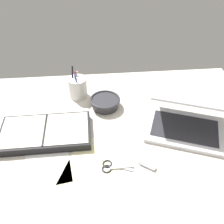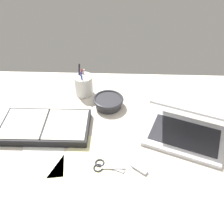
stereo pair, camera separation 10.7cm
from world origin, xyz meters
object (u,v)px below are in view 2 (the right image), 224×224
at_px(laptop, 187,126).
at_px(planner, 46,127).
at_px(scissors, 102,166).
at_px(bowl, 108,102).
at_px(pen_cup, 84,85).

xyz_separation_m(laptop, planner, (-0.61, 0.01, -0.03)).
bearing_deg(scissors, laptop, 38.24).
height_order(bowl, planner, bowl).
xyz_separation_m(laptop, scissors, (-0.35, -0.19, -0.05)).
bearing_deg(bowl, planner, -146.73).
bearing_deg(laptop, scissors, -130.92).
distance_m(bowl, pen_cup, 0.17).
height_order(laptop, pen_cup, laptop).
xyz_separation_m(pen_cup, planner, (-0.14, -0.28, -0.03)).
bearing_deg(planner, pen_cup, 63.19).
bearing_deg(laptop, bowl, 173.17).
bearing_deg(pen_cup, planner, -116.20).
bearing_deg(scissors, planner, 154.01).
xyz_separation_m(laptop, bowl, (-0.34, 0.18, -0.02)).
xyz_separation_m(pen_cup, scissors, (0.13, -0.47, -0.05)).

